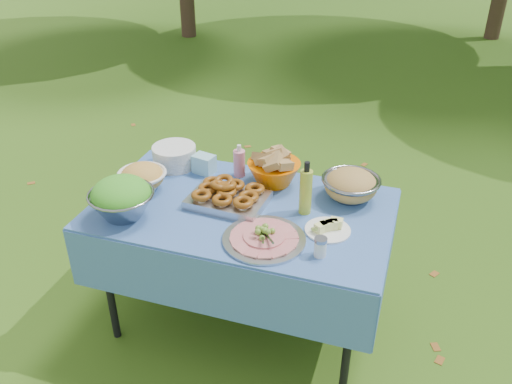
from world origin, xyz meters
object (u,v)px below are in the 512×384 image
salad_bowl (121,198)px  bread_bowl (274,168)px  charcuterie_platter (264,233)px  picnic_table (243,268)px  pasta_bowl_steel (351,185)px  oil_bottle (306,188)px  plate_stack (174,156)px

salad_bowl → bread_bowl: size_ratio=1.10×
charcuterie_platter → picnic_table: bearing=129.3°
pasta_bowl_steel → oil_bottle: oil_bottle is taller
pasta_bowl_steel → oil_bottle: 0.28m
pasta_bowl_steel → charcuterie_platter: pasta_bowl_steel is taller
bread_bowl → pasta_bowl_steel: 0.41m
picnic_table → plate_stack: plate_stack is taller
picnic_table → plate_stack: 0.73m
salad_bowl → pasta_bowl_steel: bearing=26.6°
plate_stack → charcuterie_platter: (0.69, -0.53, -0.02)m
bread_bowl → plate_stack: bearing=178.1°
picnic_table → pasta_bowl_steel: (0.49, 0.25, 0.46)m
salad_bowl → plate_stack: 0.55m
pasta_bowl_steel → charcuterie_platter: (-0.30, -0.49, -0.03)m
picnic_table → bread_bowl: bread_bowl is taller
plate_stack → oil_bottle: 0.85m
salad_bowl → charcuterie_platter: (0.70, 0.02, -0.06)m
salad_bowl → pasta_bowl_steel: (1.01, 0.50, -0.02)m
charcuterie_platter → plate_stack: bearing=142.5°
oil_bottle → charcuterie_platter: bearing=-112.3°
oil_bottle → salad_bowl: bearing=-159.7°
salad_bowl → pasta_bowl_steel: 1.12m
pasta_bowl_steel → charcuterie_platter: 0.57m
bread_bowl → picnic_table: bearing=-106.5°
bread_bowl → oil_bottle: (0.22, -0.22, 0.04)m
bread_bowl → oil_bottle: 0.32m
picnic_table → pasta_bowl_steel: 0.72m
plate_stack → picnic_table: bearing=-30.7°
picnic_table → charcuterie_platter: (0.19, -0.23, 0.42)m
bread_bowl → pasta_bowl_steel: bearing=-3.5°
plate_stack → salad_bowl: bearing=-91.2°
charcuterie_platter → bread_bowl: bearing=101.7°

